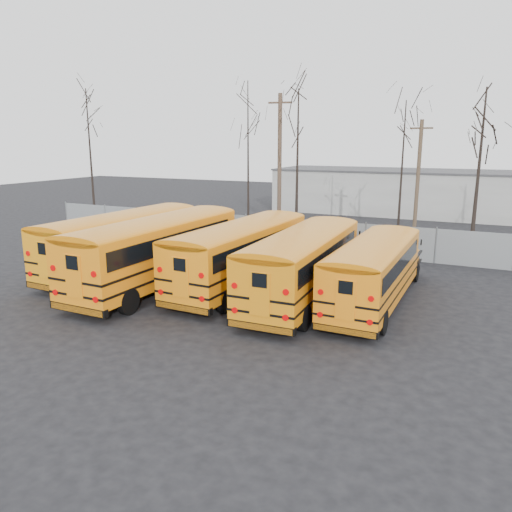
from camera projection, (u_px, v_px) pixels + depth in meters
The scene contains 15 objects.
ground at pixel (205, 305), 21.20m from camera, with size 120.00×120.00×0.00m, color black.
fence at pixel (302, 235), 31.56m from camera, with size 40.00×0.04×2.00m, color gray.
distant_building at pixel (393, 192), 48.14m from camera, with size 22.00×8.00×4.00m, color beige.
bus_a at pixel (125, 237), 26.17m from camera, with size 3.17×11.72×3.25m.
bus_b at pixel (160, 246), 23.54m from camera, with size 3.05×12.21×3.40m.
bus_c at pixel (243, 249), 23.51m from camera, with size 3.03×11.43×3.17m.
bus_d at pixel (305, 259), 21.56m from camera, with size 2.87×11.28×3.14m.
bus_e at pixel (375, 266), 20.93m from camera, with size 2.45×10.26×2.86m.
utility_pole_left at pixel (280, 161), 38.24m from camera, with size 1.83×0.43×10.28m.
utility_pole_right at pixel (418, 182), 32.48m from camera, with size 1.45×0.34×8.14m.
tree_0 at pixel (91, 159), 40.04m from camera, with size 0.26×0.26×10.80m, color black.
tree_1 at pixel (248, 157), 38.30m from camera, with size 0.26×0.26×11.18m, color black.
tree_2 at pixel (297, 166), 34.57m from camera, with size 0.26×0.26×10.24m, color black.
tree_3 at pixel (402, 174), 33.08m from camera, with size 0.26×0.26×9.37m, color black.
tree_4 at pixel (478, 176), 28.50m from camera, with size 0.26×0.26×9.72m, color black.
Camera 1 is at (10.52, -17.35, 6.84)m, focal length 35.00 mm.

